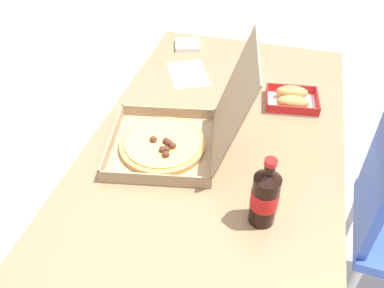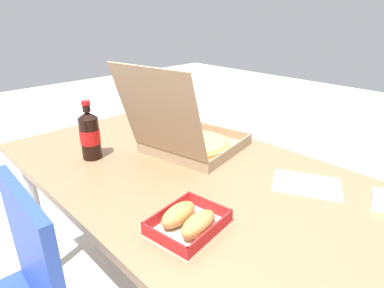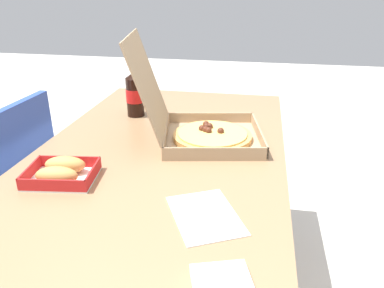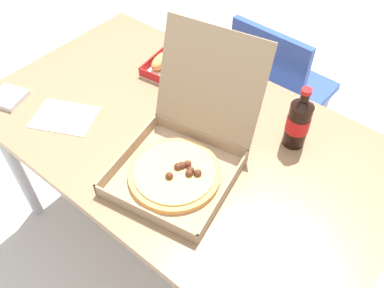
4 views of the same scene
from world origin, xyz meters
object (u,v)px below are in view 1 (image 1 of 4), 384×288
paper_menu (188,74)px  bread_side_box (292,99)px  cola_bottle (265,196)px  pizza_box_open (175,137)px  napkin_pile (187,45)px

paper_menu → bread_side_box: bearing=50.0°
bread_side_box → cola_bottle: 0.58m
pizza_box_open → cola_bottle: bearing=55.4°
bread_side_box → napkin_pile: bearing=-123.8°
bread_side_box → paper_menu: (-0.10, -0.43, -0.02)m
bread_side_box → napkin_pile: size_ratio=1.89×
pizza_box_open → bread_side_box: bearing=136.0°
bread_side_box → cola_bottle: bearing=-3.5°
cola_bottle → bread_side_box: bearing=176.5°
cola_bottle → napkin_pile: (-0.91, -0.47, -0.08)m
paper_menu → cola_bottle: bearing=4.0°
pizza_box_open → napkin_pile: size_ratio=4.56×
cola_bottle → napkin_pile: bearing=-152.8°
cola_bottle → paper_menu: cola_bottle is taller
pizza_box_open → napkin_pile: (-0.69, -0.15, -0.04)m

